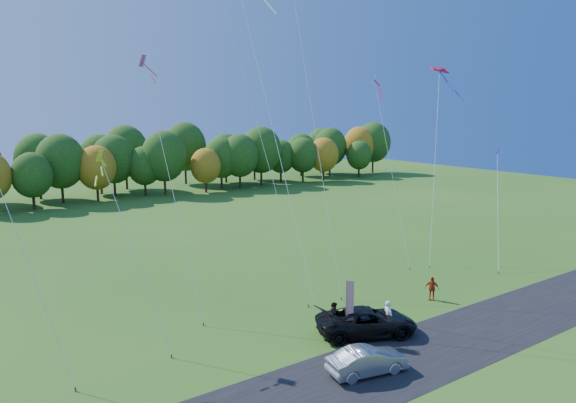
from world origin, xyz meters
TOP-DOWN VIEW (x-y plane):
  - ground at (0.00, 0.00)m, footprint 160.00×160.00m
  - asphalt_strip at (0.00, -4.00)m, footprint 90.00×6.00m
  - tree_line at (0.00, 55.00)m, footprint 116.00×12.00m
  - black_suv at (0.86, -0.51)m, footprint 6.36×4.81m
  - silver_sedan at (-2.44, -3.98)m, footprint 4.30×2.25m
  - person_tailgate_a at (2.12, -0.97)m, footprint 0.51×0.73m
  - person_tailgate_b at (-0.12, 1.21)m, footprint 1.01×1.02m
  - person_east at (8.57, 1.18)m, footprint 0.86×1.02m
  - feather_flag at (-0.44, -0.39)m, footprint 0.45×0.22m
  - kite_delta_blue at (-0.61, 9.36)m, footprint 4.36×9.65m
  - kite_parafoil_orange at (5.50, 11.51)m, footprint 5.57×14.05m
  - kite_delta_red at (-0.88, 8.86)m, footprint 2.84×10.61m
  - kite_parafoil_rainbow at (18.17, 9.19)m, footprint 9.10×6.42m
  - kite_diamond_yellow at (-10.28, 5.96)m, footprint 2.09×5.73m
  - kite_diamond_green at (-15.64, 5.80)m, footprint 2.62×6.59m
  - kite_diamond_white at (13.54, 9.96)m, footprint 2.22×6.84m
  - kite_diamond_pink at (-6.27, 9.91)m, footprint 1.30×7.74m
  - kite_diamond_blue_low at (20.39, 4.25)m, footprint 6.05×4.95m

SIDE VIEW (x-z plane):
  - ground at x=0.00m, z-range 0.00..0.00m
  - tree_line at x=0.00m, z-range -5.00..5.00m
  - asphalt_strip at x=0.00m, z-range 0.00..0.01m
  - silver_sedan at x=-2.44m, z-range 0.00..1.35m
  - black_suv at x=0.86m, z-range 0.00..1.61m
  - person_east at x=8.57m, z-range 0.00..1.63m
  - person_tailgate_b at x=-0.12m, z-range 0.00..1.66m
  - person_tailgate_a at x=2.12m, z-range 0.00..1.93m
  - feather_flag at x=-0.44m, z-range 0.38..3.91m
  - kite_diamond_blue_low at x=20.39m, z-range -0.20..9.46m
  - kite_diamond_yellow at x=-10.28m, z-range -0.14..10.81m
  - kite_diamond_green at x=-15.64m, z-range -0.16..11.78m
  - kite_diamond_white at x=13.54m, z-range -0.23..15.97m
  - kite_parafoil_rainbow at x=18.17m, z-range -0.19..16.78m
  - kite_diamond_pink at x=-6.27m, z-range 0.09..16.78m
  - kite_delta_blue at x=-0.61m, z-range -0.26..26.91m
  - kite_parafoil_orange at x=5.50m, z-range -0.17..32.80m
  - kite_delta_red at x=-0.88m, z-range 6.62..30.49m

